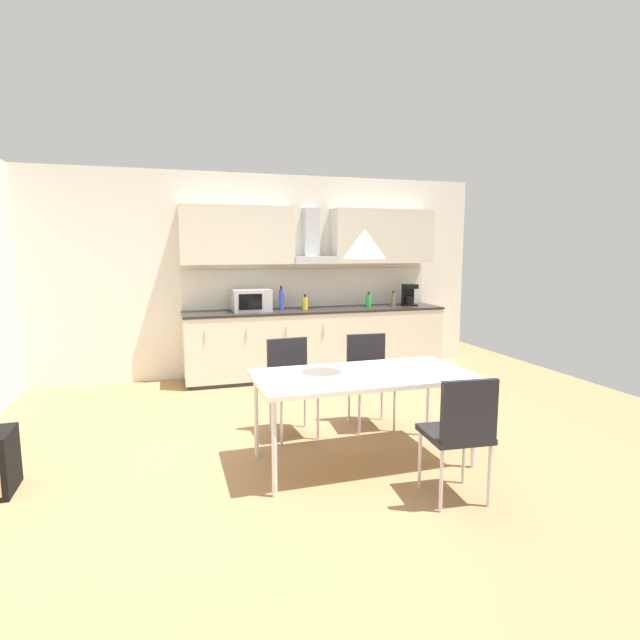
{
  "coord_description": "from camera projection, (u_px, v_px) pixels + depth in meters",
  "views": [
    {
      "loc": [
        -1.05,
        -3.86,
        1.69
      ],
      "look_at": [
        0.37,
        0.72,
        1.0
      ],
      "focal_mm": 28.0,
      "sensor_mm": 36.0,
      "label": 1
    }
  ],
  "objects": [
    {
      "name": "microwave",
      "position": [
        251.0,
        300.0,
        6.35
      ],
      "size": [
        0.48,
        0.35,
        0.28
      ],
      "color": "#ADADB2",
      "rests_on": "kitchen_counter"
    },
    {
      "name": "chair_near_right",
      "position": [
        461.0,
        426.0,
        3.27
      ],
      "size": [
        0.43,
        0.43,
        0.87
      ],
      "color": "black",
      "rests_on": "ground_plane"
    },
    {
      "name": "bottle_green",
      "position": [
        369.0,
        301.0,
        6.81
      ],
      "size": [
        0.07,
        0.07,
        0.21
      ],
      "color": "green",
      "rests_on": "kitchen_counter"
    },
    {
      "name": "bottle_blue",
      "position": [
        281.0,
        300.0,
        6.51
      ],
      "size": [
        0.06,
        0.06,
        0.32
      ],
      "color": "blue",
      "rests_on": "kitchen_counter"
    },
    {
      "name": "pendant_lamp",
      "position": [
        365.0,
        244.0,
        3.74
      ],
      "size": [
        0.32,
        0.32,
        0.22
      ],
      "primitive_type": "cone",
      "color": "silver"
    },
    {
      "name": "bottle_yellow",
      "position": [
        305.0,
        303.0,
        6.53
      ],
      "size": [
        0.07,
        0.07,
        0.2
      ],
      "color": "yellow",
      "rests_on": "kitchen_counter"
    },
    {
      "name": "bottle_brown",
      "position": [
        393.0,
        300.0,
        6.94
      ],
      "size": [
        0.07,
        0.07,
        0.22
      ],
      "color": "brown",
      "rests_on": "kitchen_counter"
    },
    {
      "name": "wall_back",
      "position": [
        247.0,
        276.0,
        6.67
      ],
      "size": [
        6.53,
        0.1,
        2.66
      ],
      "primitive_type": "cube",
      "color": "silver",
      "rests_on": "ground_plane"
    },
    {
      "name": "dining_table",
      "position": [
        363.0,
        379.0,
        3.89
      ],
      "size": [
        1.69,
        0.83,
        0.72
      ],
      "color": "silver",
      "rests_on": "ground_plane"
    },
    {
      "name": "backsplash_tile",
      "position": [
        310.0,
        288.0,
        6.89
      ],
      "size": [
        3.45,
        0.02,
        0.52
      ],
      "primitive_type": "cube",
      "color": "silver",
      "rests_on": "kitchen_counter"
    },
    {
      "name": "coffee_maker",
      "position": [
        409.0,
        295.0,
        7.03
      ],
      "size": [
        0.18,
        0.19,
        0.3
      ],
      "color": "black",
      "rests_on": "kitchen_counter"
    },
    {
      "name": "upper_wall_cabinets",
      "position": [
        313.0,
        236.0,
        6.64
      ],
      "size": [
        3.45,
        0.4,
        0.74
      ],
      "color": "beige"
    },
    {
      "name": "chair_far_right",
      "position": [
        369.0,
        370.0,
        4.77
      ],
      "size": [
        0.43,
        0.43,
        0.87
      ],
      "color": "black",
      "rests_on": "ground_plane"
    },
    {
      "name": "chair_far_left",
      "position": [
        291.0,
        376.0,
        4.55
      ],
      "size": [
        0.43,
        0.43,
        0.87
      ],
      "color": "black",
      "rests_on": "ground_plane"
    },
    {
      "name": "kitchen_counter",
      "position": [
        316.0,
        342.0,
        6.69
      ],
      "size": [
        3.47,
        0.68,
        0.9
      ],
      "color": "#333333",
      "rests_on": "ground_plane"
    },
    {
      "name": "ground_plane",
      "position": [
        303.0,
        452.0,
        4.2
      ],
      "size": [
        8.17,
        8.28,
        0.02
      ],
      "primitive_type": "cube",
      "color": "#9E754C"
    }
  ]
}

